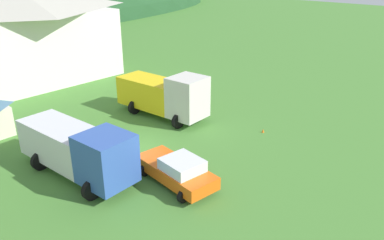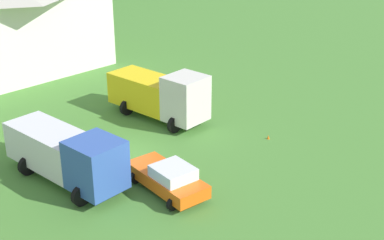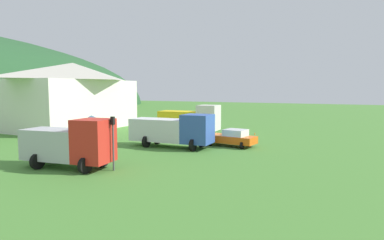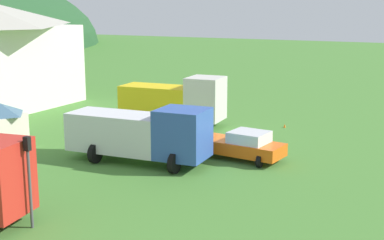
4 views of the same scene
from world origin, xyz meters
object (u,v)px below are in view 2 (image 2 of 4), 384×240
(depot_building, at_px, (0,19))
(box_truck_blue, at_px, (68,154))
(flatbed_truck_yellow, at_px, (161,94))
(traffic_cone_near_pickup, at_px, (268,139))
(service_pickup_orange, at_px, (168,178))

(depot_building, bearing_deg, box_truck_blue, -109.15)
(depot_building, relative_size, box_truck_blue, 2.19)
(flatbed_truck_yellow, bearing_deg, depot_building, -175.13)
(depot_building, bearing_deg, flatbed_truck_yellow, -81.56)
(depot_building, relative_size, traffic_cone_near_pickup, 34.07)
(depot_building, xyz_separation_m, box_truck_blue, (-6.93, -19.95, -3.00))
(traffic_cone_near_pickup, bearing_deg, box_truck_blue, 159.68)
(service_pickup_orange, relative_size, traffic_cone_near_pickup, 10.04)
(traffic_cone_near_pickup, bearing_deg, service_pickup_orange, -178.91)
(box_truck_blue, height_order, flatbed_truck_yellow, flatbed_truck_yellow)
(flatbed_truck_yellow, height_order, traffic_cone_near_pickup, flatbed_truck_yellow)
(flatbed_truck_yellow, bearing_deg, box_truck_blue, -76.79)
(box_truck_blue, relative_size, service_pickup_orange, 1.55)
(depot_building, distance_m, traffic_cone_near_pickup, 25.36)
(depot_building, height_order, box_truck_blue, depot_building)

